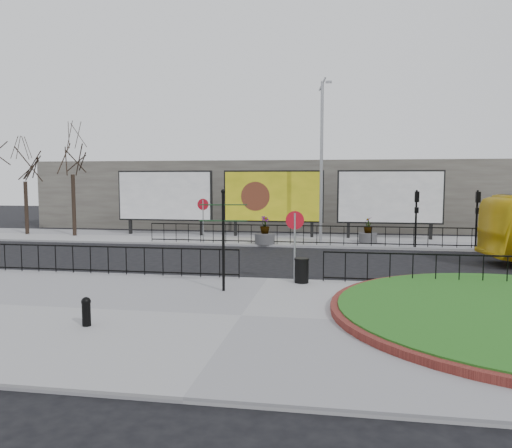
% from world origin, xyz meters
% --- Properties ---
extents(ground, '(90.00, 90.00, 0.00)m').
position_xyz_m(ground, '(0.00, 0.00, 0.00)').
color(ground, black).
rests_on(ground, ground).
extents(pavement_near, '(30.00, 10.00, 0.12)m').
position_xyz_m(pavement_near, '(0.00, -5.00, 0.06)').
color(pavement_near, gray).
rests_on(pavement_near, ground).
extents(pavement_far, '(44.00, 6.00, 0.12)m').
position_xyz_m(pavement_far, '(0.00, 12.00, 0.06)').
color(pavement_far, gray).
rests_on(pavement_far, ground).
extents(railing_near_left, '(10.00, 0.10, 1.10)m').
position_xyz_m(railing_near_left, '(-6.00, -0.30, 0.67)').
color(railing_near_left, black).
rests_on(railing_near_left, pavement_near).
extents(railing_near_right, '(9.00, 0.10, 1.10)m').
position_xyz_m(railing_near_right, '(6.50, -0.30, 0.67)').
color(railing_near_right, black).
rests_on(railing_near_right, pavement_near).
extents(railing_far, '(18.00, 0.10, 1.10)m').
position_xyz_m(railing_far, '(1.00, 9.30, 0.67)').
color(railing_far, black).
rests_on(railing_far, pavement_far).
extents(speed_sign_far, '(0.64, 0.07, 2.47)m').
position_xyz_m(speed_sign_far, '(-5.00, 9.40, 1.92)').
color(speed_sign_far, gray).
rests_on(speed_sign_far, pavement_far).
extents(speed_sign_near, '(0.64, 0.07, 2.47)m').
position_xyz_m(speed_sign_near, '(1.00, -0.40, 1.92)').
color(speed_sign_near, gray).
rests_on(speed_sign_near, pavement_near).
extents(billboard_left, '(6.20, 0.31, 4.10)m').
position_xyz_m(billboard_left, '(-8.50, 12.97, 2.60)').
color(billboard_left, black).
rests_on(billboard_left, pavement_far).
extents(billboard_mid, '(6.20, 0.31, 4.10)m').
position_xyz_m(billboard_mid, '(-1.50, 12.97, 2.60)').
color(billboard_mid, black).
rests_on(billboard_mid, pavement_far).
extents(billboard_right, '(6.20, 0.31, 4.10)m').
position_xyz_m(billboard_right, '(5.50, 12.97, 2.60)').
color(billboard_right, black).
rests_on(billboard_right, pavement_far).
extents(lamp_post, '(0.74, 0.18, 9.23)m').
position_xyz_m(lamp_post, '(1.51, 11.00, 4.83)').
color(lamp_post, gray).
rests_on(lamp_post, pavement_far).
extents(signal_pole_a, '(0.22, 0.26, 3.00)m').
position_xyz_m(signal_pole_a, '(6.50, 9.34, 2.10)').
color(signal_pole_a, black).
rests_on(signal_pole_a, pavement_far).
extents(signal_pole_b, '(0.22, 0.26, 3.00)m').
position_xyz_m(signal_pole_b, '(9.50, 9.34, 2.10)').
color(signal_pole_b, black).
rests_on(signal_pole_b, pavement_far).
extents(tree_left, '(2.00, 2.00, 7.00)m').
position_xyz_m(tree_left, '(-14.00, 11.50, 3.62)').
color(tree_left, '#2D2119').
rests_on(tree_left, pavement_far).
extents(tree_mid, '(2.00, 2.00, 6.20)m').
position_xyz_m(tree_mid, '(-17.50, 11.80, 3.22)').
color(tree_mid, '#2D2119').
rests_on(tree_mid, pavement_far).
extents(building_backdrop, '(40.00, 10.00, 5.00)m').
position_xyz_m(building_backdrop, '(0.00, 22.00, 2.50)').
color(building_backdrop, slate).
rests_on(building_backdrop, ground).
extents(fingerpost_sign, '(1.53, 0.41, 3.26)m').
position_xyz_m(fingerpost_sign, '(-1.12, -2.25, 2.08)').
color(fingerpost_sign, black).
rests_on(fingerpost_sign, pavement_near).
extents(bollard, '(0.23, 0.23, 0.72)m').
position_xyz_m(bollard, '(-3.55, -6.54, 0.51)').
color(bollard, black).
rests_on(bollard, pavement_near).
extents(litter_bin, '(0.52, 0.52, 0.86)m').
position_xyz_m(litter_bin, '(1.26, -0.60, 0.55)').
color(litter_bin, black).
rests_on(litter_bin, pavement_near).
extents(planter_a, '(1.10, 1.10, 1.54)m').
position_xyz_m(planter_a, '(-1.50, 9.40, 0.63)').
color(planter_a, '#4C4C4F').
rests_on(planter_a, pavement_far).
extents(planter_c, '(1.03, 1.03, 1.42)m').
position_xyz_m(planter_c, '(4.15, 11.00, 0.59)').
color(planter_c, '#4C4C4F').
rests_on(planter_c, pavement_far).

